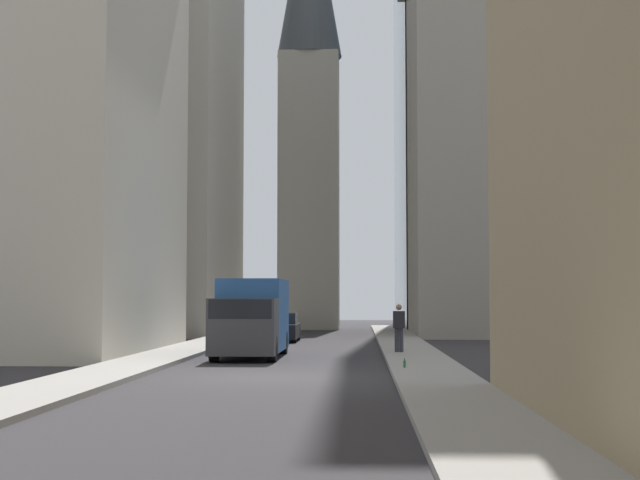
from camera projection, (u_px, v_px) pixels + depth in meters
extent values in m
plane|color=#302D30|center=(267.00, 377.00, 25.39)|extent=(135.00, 135.00, 0.00)
cube|color=gray|center=(103.00, 374.00, 25.59)|extent=(90.00, 2.20, 0.14)
cube|color=gray|center=(433.00, 375.00, 25.21)|extent=(90.00, 2.20, 0.14)
cube|color=gray|center=(496.00, 129.00, 55.10)|extent=(12.12, 10.00, 24.16)
cube|color=#A8A091|center=(149.00, 89.00, 58.58)|extent=(15.65, 10.00, 30.45)
cube|color=beige|center=(31.00, 78.00, 37.52)|extent=(14.36, 10.00, 21.95)
cube|color=#B7B2A5|center=(309.00, 192.00, 65.90)|extent=(4.16, 4.16, 19.27)
cube|color=#285699|center=(254.00, 315.00, 34.80)|extent=(4.60, 2.25, 2.60)
cube|color=#38383D|center=(243.00, 327.00, 31.58)|extent=(1.90, 2.25, 1.90)
cube|color=black|center=(243.00, 309.00, 31.62)|extent=(1.92, 2.09, 0.64)
cylinder|color=black|center=(272.00, 349.00, 31.50)|extent=(0.88, 0.28, 0.88)
cylinder|color=black|center=(214.00, 349.00, 31.58)|extent=(0.88, 0.28, 0.88)
cylinder|color=black|center=(283.00, 343.00, 36.08)|extent=(0.88, 0.28, 0.88)
cylinder|color=black|center=(233.00, 342.00, 36.16)|extent=(0.88, 0.28, 0.88)
cube|color=black|center=(281.00, 331.00, 46.51)|extent=(4.30, 1.78, 0.70)
cube|color=black|center=(281.00, 318.00, 46.74)|extent=(2.10, 1.58, 0.54)
cylinder|color=black|center=(294.00, 336.00, 45.11)|extent=(0.64, 0.22, 0.64)
cylinder|color=black|center=(262.00, 336.00, 45.18)|extent=(0.64, 0.22, 0.64)
cylinder|color=black|center=(298.00, 334.00, 47.81)|extent=(0.64, 0.22, 0.64)
cylinder|color=black|center=(268.00, 334.00, 47.87)|extent=(0.64, 0.22, 0.64)
cylinder|color=#33333D|center=(401.00, 340.00, 35.02)|extent=(0.16, 0.16, 0.89)
cylinder|color=#33333D|center=(397.00, 340.00, 35.03)|extent=(0.16, 0.16, 0.89)
cube|color=#232328|center=(399.00, 320.00, 35.07)|extent=(0.26, 0.44, 0.64)
sphere|color=#936B4C|center=(399.00, 307.00, 35.10)|extent=(0.22, 0.22, 0.22)
cylinder|color=#236033|center=(405.00, 364.00, 27.12)|extent=(0.07, 0.07, 0.20)
cylinder|color=#236033|center=(404.00, 359.00, 27.13)|extent=(0.03, 0.03, 0.07)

